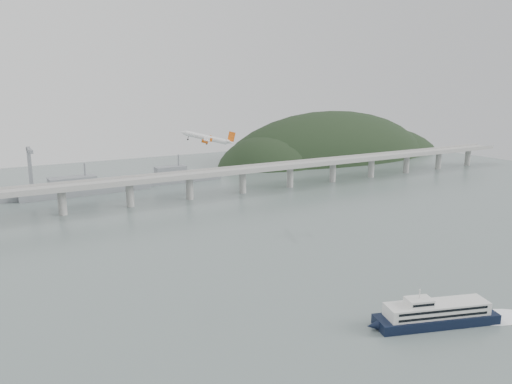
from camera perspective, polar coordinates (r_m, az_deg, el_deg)
ground at (r=241.76m, az=6.64°, el=-10.82°), size 900.00×900.00×0.00m
bridge at (r=407.52m, az=-10.38°, el=1.25°), size 800.00×22.00×23.90m
headland at (r=669.35m, az=9.37°, el=2.39°), size 365.00×155.00×156.00m
ferry at (r=218.06m, az=19.91°, el=-12.98°), size 80.48×33.81×15.66m
airliner at (r=306.26m, az=-5.54°, el=6.14°), size 31.66×29.78×10.33m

